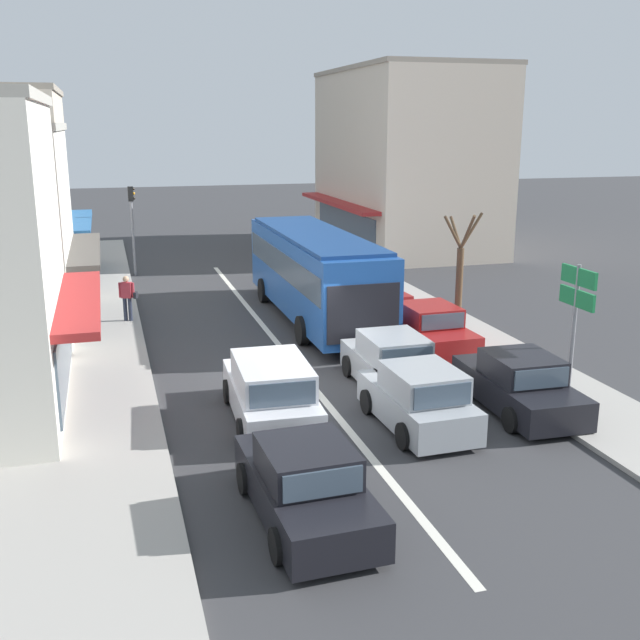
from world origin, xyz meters
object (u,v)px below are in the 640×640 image
wagon_adjacent_lane_trail (271,392)px  pedestrian_with_handbag_near (127,295)px  sedan_queue_gap_filler (306,485)px  street_tree_right (460,277)px  traffic_light_downstreet (132,215)px  hatchback_behind_bus_mid (419,399)px  directional_road_sign (577,300)px  parked_sedan_kerb_front (519,385)px  hatchback_queue_far_back (390,363)px  city_bus (315,270)px  parked_sedan_kerb_second (428,329)px  parked_sedan_kerb_third (371,292)px

wagon_adjacent_lane_trail → pedestrian_with_handbag_near: (-2.97, 10.27, 0.32)m
sedan_queue_gap_filler → street_tree_right: 13.63m
sedan_queue_gap_filler → traffic_light_downstreet: traffic_light_downstreet is taller
hatchback_behind_bus_mid → wagon_adjacent_lane_trail: size_ratio=0.82×
directional_road_sign → parked_sedan_kerb_front: bearing=-172.9°
hatchback_queue_far_back → parked_sedan_kerb_front: hatchback_queue_far_back is taller
city_bus → hatchback_behind_bus_mid: (-0.38, -10.40, -1.17)m
sedan_queue_gap_filler → pedestrian_with_handbag_near: (-2.57, 14.98, 0.40)m
wagon_adjacent_lane_trail → parked_sedan_kerb_front: bearing=-9.5°
pedestrian_with_handbag_near → parked_sedan_kerb_front: bearing=-51.2°
parked_sedan_kerb_second → pedestrian_with_handbag_near: bearing=147.4°
sedan_queue_gap_filler → hatchback_queue_far_back: hatchback_queue_far_back is taller
directional_road_sign → traffic_light_downstreet: bearing=116.3°
wagon_adjacent_lane_trail → traffic_light_downstreet: (-2.31, 19.45, 2.11)m
hatchback_behind_bus_mid → wagon_adjacent_lane_trail: wagon_adjacent_lane_trail is taller
hatchback_behind_bus_mid → city_bus: bearing=87.9°
city_bus → parked_sedan_kerb_second: city_bus is taller
parked_sedan_kerb_third → traffic_light_downstreet: bearing=132.5°
wagon_adjacent_lane_trail → directional_road_sign: 8.00m
wagon_adjacent_lane_trail → hatchback_queue_far_back: size_ratio=1.23×
sedan_queue_gap_filler → parked_sedan_kerb_third: size_ratio=1.00×
parked_sedan_kerb_front → street_tree_right: bearing=75.8°
wagon_adjacent_lane_trail → parked_sedan_kerb_second: (6.11, 4.46, -0.08)m
parked_sedan_kerb_third → parked_sedan_kerb_front: bearing=-90.5°
street_tree_right → pedestrian_with_handbag_near: 11.70m
traffic_light_downstreet → directional_road_sign: bearing=-63.7°
parked_sedan_kerb_second → traffic_light_downstreet: 17.33m
wagon_adjacent_lane_trail → street_tree_right: (7.90, 6.02, 1.21)m
parked_sedan_kerb_second → street_tree_right: 2.71m
traffic_light_downstreet → parked_sedan_kerb_front: bearing=-67.6°
parked_sedan_kerb_third → street_tree_right: (1.68, -4.11, 1.29)m
sedan_queue_gap_filler → wagon_adjacent_lane_trail: size_ratio=0.93×
hatchback_behind_bus_mid → parked_sedan_kerb_third: 11.89m
city_bus → directional_road_sign: bearing=-67.5°
city_bus → parked_sedan_kerb_front: (2.49, -10.05, -1.22)m
parked_sedan_kerb_front → pedestrian_with_handbag_near: bearing=128.8°
sedan_queue_gap_filler → traffic_light_downstreet: (-1.92, 24.17, 2.19)m
hatchback_queue_far_back → pedestrian_with_handbag_near: size_ratio=2.28×
city_bus → parked_sedan_kerb_third: 3.07m
parked_sedan_kerb_third → directional_road_sign: directional_road_sign is taller
parked_sedan_kerb_front → directional_road_sign: (1.59, 0.20, 2.04)m
parked_sedan_kerb_front → directional_road_sign: size_ratio=1.18×
parked_sedan_kerb_second → directional_road_sign: size_ratio=1.17×
sedan_queue_gap_filler → traffic_light_downstreet: bearing=94.5°
sedan_queue_gap_filler → parked_sedan_kerb_front: (6.51, 3.69, 0.00)m
hatchback_queue_far_back → street_tree_right: size_ratio=0.89×
street_tree_right → hatchback_queue_far_back: bearing=-132.9°
parked_sedan_kerb_second → pedestrian_with_handbag_near: (-9.07, 5.81, 0.40)m
city_bus → pedestrian_with_handbag_near: bearing=169.3°
city_bus → hatchback_queue_far_back: bearing=-90.0°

